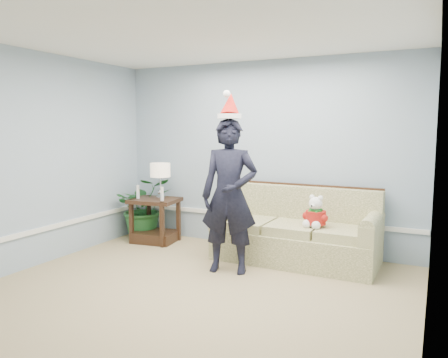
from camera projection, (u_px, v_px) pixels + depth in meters
The scene contains 10 objects.
room_shell at pixel (166, 170), 4.09m from camera, with size 4.54×5.04×2.74m.
wainscot_trim at pixel (142, 227), 5.76m from camera, with size 4.49×4.99×0.06m.
sofa at pixel (296, 234), 5.75m from camera, with size 2.11×0.93×0.98m.
side_table at pixel (155, 225), 6.71m from camera, with size 0.76×0.67×0.67m.
table_lamp at pixel (160, 172), 6.64m from camera, with size 0.30×0.30×0.54m.
candle_pair at pixel (150, 193), 6.56m from camera, with size 0.49×0.05×0.21m.
houseplant at pixel (144, 207), 6.97m from camera, with size 0.87×0.75×0.97m, color #23622C.
man at pixel (229, 196), 5.24m from camera, with size 0.68×0.45×1.86m, color black.
santa_hat at pixel (230, 106), 5.13m from camera, with size 0.35×0.38×0.33m.
teddy_bear at pixel (316, 216), 5.42m from camera, with size 0.30×0.31×0.41m.
Camera 1 is at (2.28, -3.41, 1.75)m, focal length 35.00 mm.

